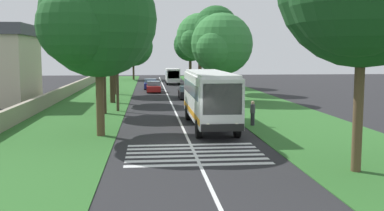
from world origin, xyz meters
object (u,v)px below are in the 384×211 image
(roadside_tree_left_3, at_px, (113,36))
(pedestrian, at_px, (253,113))
(roadside_tree_left_4, at_px, (110,39))
(roadside_tree_right_0, at_px, (220,46))
(trailing_minibus_0, at_px, (173,75))
(roadside_tree_left_2, at_px, (100,38))
(utility_pole, at_px, (117,57))
(trailing_car_0, at_px, (187,93))
(trailing_car_2, at_px, (151,84))
(roadside_tree_left_0, at_px, (132,47))
(coach_bus, at_px, (209,96))
(roadside_tree_right_2, at_px, (214,29))
(roadside_tree_left_1, at_px, (96,23))
(trailing_car_1, at_px, (154,87))
(roadside_tree_right_1, at_px, (199,38))

(roadside_tree_left_3, xyz_separation_m, pedestrian, (-25.02, -11.21, -6.14))
(roadside_tree_left_4, distance_m, roadside_tree_right_0, 11.09)
(trailing_minibus_0, xyz_separation_m, pedestrian, (-42.86, -3.22, -0.64))
(roadside_tree_left_2, relative_size, utility_pole, 0.98)
(trailing_car_0, relative_size, trailing_minibus_0, 0.72)
(trailing_car_2, bearing_deg, trailing_car_0, -164.32)
(roadside_tree_left_2, distance_m, roadside_tree_left_3, 17.74)
(roadside_tree_left_0, height_order, roadside_tree_left_2, roadside_tree_left_0)
(trailing_car_2, relative_size, pedestrian, 2.54)
(coach_bus, xyz_separation_m, roadside_tree_left_2, (7.49, 7.93, 4.08))
(roadside_tree_left_3, distance_m, roadside_tree_right_2, 12.44)
(roadside_tree_left_3, bearing_deg, utility_pole, -174.79)
(roadside_tree_left_3, bearing_deg, trailing_car_2, -27.69)
(coach_bus, bearing_deg, roadside_tree_right_2, -9.00)
(roadside_tree_left_3, distance_m, utility_pole, 16.47)
(coach_bus, relative_size, roadside_tree_left_3, 1.11)
(trailing_car_0, height_order, roadside_tree_right_0, roadside_tree_right_0)
(trailing_minibus_0, distance_m, roadside_tree_left_0, 15.63)
(trailing_minibus_0, bearing_deg, utility_pole, 169.18)
(trailing_car_0, distance_m, trailing_car_2, 14.60)
(roadside_tree_left_0, bearing_deg, roadside_tree_left_1, 179.89)
(roadside_tree_right_0, bearing_deg, roadside_tree_left_3, 51.53)
(roadside_tree_left_4, bearing_deg, roadside_tree_left_0, -1.12)
(roadside_tree_left_0, bearing_deg, trailing_minibus_0, -152.88)
(roadside_tree_right_2, bearing_deg, coach_bus, 171.00)
(trailing_car_2, distance_m, roadside_tree_left_0, 23.63)
(roadside_tree_left_1, bearing_deg, trailing_minibus_0, -8.63)
(coach_bus, height_order, trailing_minibus_0, coach_bus)
(roadside_tree_left_1, height_order, roadside_tree_left_3, roadside_tree_left_1)
(roadside_tree_left_2, distance_m, roadside_tree_right_2, 22.50)
(coach_bus, bearing_deg, roadside_tree_left_2, 46.62)
(roadside_tree_right_2, height_order, pedestrian, roadside_tree_right_2)
(roadside_tree_left_4, relative_size, roadside_tree_right_2, 0.81)
(trailing_car_1, distance_m, roadside_tree_left_1, 31.55)
(trailing_minibus_0, bearing_deg, trailing_car_2, 159.20)
(trailing_car_2, bearing_deg, roadside_tree_left_2, 170.96)
(roadside_tree_left_3, height_order, roadside_tree_left_4, roadside_tree_left_3)
(roadside_tree_left_3, height_order, roadside_tree_right_1, roadside_tree_right_1)
(roadside_tree_left_1, distance_m, roadside_tree_left_4, 18.39)
(roadside_tree_left_0, bearing_deg, roadside_tree_left_2, 178.90)
(trailing_car_1, bearing_deg, roadside_tree_right_1, -37.33)
(roadside_tree_left_1, xyz_separation_m, utility_pole, (11.56, -0.41, -2.14))
(coach_bus, relative_size, roadside_tree_left_0, 1.12)
(trailing_car_1, distance_m, roadside_tree_right_1, 13.05)
(roadside_tree_left_0, xyz_separation_m, roadside_tree_right_1, (-19.21, -10.44, 1.08))
(trailing_car_1, bearing_deg, pedestrian, -167.02)
(roadside_tree_left_0, xyz_separation_m, roadside_tree_left_3, (-31.14, 1.18, 0.95))
(trailing_minibus_0, bearing_deg, roadside_tree_right_2, -165.35)
(roadside_tree_left_3, relative_size, roadside_tree_right_1, 0.93)
(roadside_tree_left_0, height_order, roadside_tree_right_2, roadside_tree_right_2)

